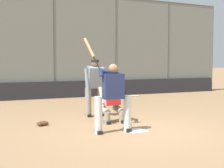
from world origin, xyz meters
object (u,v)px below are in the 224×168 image
Objects in this scene: spare_bat_near_backstop at (133,96)px; umpire_home at (95,86)px; batter_at_plate at (113,95)px; catcher_behind_plate at (112,99)px; fielding_glove_on_dirt at (42,123)px.

umpire_home is at bearing -93.49° from spare_bat_near_backstop.
batter_at_plate reaches higher than umpire_home.
catcher_behind_plate is 1.09m from umpire_home.
spare_bat_near_backstop is at bearing -136.21° from fielding_glove_on_dirt.
fielding_glove_on_dirt is at bearing -43.44° from batter_at_plate.
catcher_behind_plate is 6.72m from spare_bat_near_backstop.
batter_at_plate is at bearing 131.60° from fielding_glove_on_dirt.
spare_bat_near_backstop is 2.24× the size of fielding_glove_on_dirt.
batter_at_plate is 2.22m from umpire_home.
spare_bat_near_backstop is (-3.68, -5.59, -0.59)m from catcher_behind_plate.
fielding_glove_on_dirt is (1.81, -0.33, -0.57)m from catcher_behind_plate.
fielding_glove_on_dirt is (5.49, 5.26, 0.02)m from spare_bat_near_backstop.
umpire_home is at bearing -83.89° from catcher_behind_plate.
spare_bat_near_backstop is 7.60m from fielding_glove_on_dirt.
umpire_home reaches higher than fielding_glove_on_dirt.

